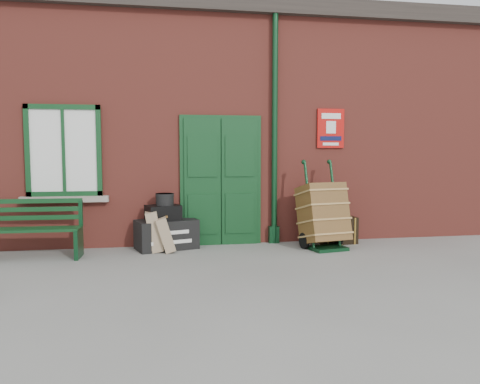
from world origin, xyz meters
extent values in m
plane|color=gray|center=(0.00, 0.00, 0.00)|extent=(80.00, 80.00, 0.00)
cube|color=brown|center=(0.00, 3.50, 2.00)|extent=(10.00, 4.00, 4.00)
cube|color=#38302B|center=(0.00, 3.50, 4.15)|extent=(10.30, 4.30, 0.30)
cube|color=#0F3919|center=(-0.30, 1.46, 1.10)|extent=(1.42, 0.12, 2.32)
cube|color=white|center=(-2.90, 1.45, 1.65)|extent=(1.20, 0.08, 1.50)
cylinder|color=black|center=(0.65, 1.42, 2.00)|extent=(0.10, 0.10, 4.00)
cube|color=red|center=(1.70, 1.47, 2.05)|extent=(0.50, 0.03, 0.70)
cube|color=#0F3919|center=(-3.33, 0.84, 0.45)|extent=(1.52, 0.45, 0.04)
cube|color=#0F3919|center=(-3.32, 1.06, 0.74)|extent=(1.51, 0.09, 0.40)
cube|color=black|center=(-2.60, 0.82, 0.23)|extent=(0.08, 0.46, 0.45)
cube|color=black|center=(-1.26, 1.25, 0.25)|extent=(1.10, 0.81, 0.49)
cube|color=black|center=(-1.31, 1.25, 0.62)|extent=(0.64, 0.54, 0.25)
cylinder|color=black|center=(-1.28, 1.25, 0.84)|extent=(0.37, 0.37, 0.20)
cube|color=tan|center=(-1.45, 1.12, 0.34)|extent=(0.30, 0.47, 0.67)
cube|color=tan|center=(-1.27, 1.02, 0.29)|extent=(0.33, 0.42, 0.58)
cube|color=black|center=(1.39, 0.69, 0.03)|extent=(0.64, 0.51, 0.06)
cylinder|color=black|center=(1.11, 0.84, 0.74)|extent=(0.12, 0.40, 1.45)
cylinder|color=black|center=(1.60, 0.94, 0.74)|extent=(0.12, 0.40, 1.45)
cylinder|color=black|center=(1.03, 0.85, 0.14)|extent=(0.11, 0.28, 0.27)
cylinder|color=black|center=(1.68, 0.97, 0.14)|extent=(0.11, 0.28, 0.27)
cube|color=brown|center=(1.36, 0.87, 0.59)|extent=(0.84, 0.88, 1.07)
cube|color=black|center=(1.75, 1.24, 0.24)|extent=(0.68, 0.47, 0.47)
camera|label=1|loc=(-1.36, -6.62, 1.64)|focal=35.00mm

